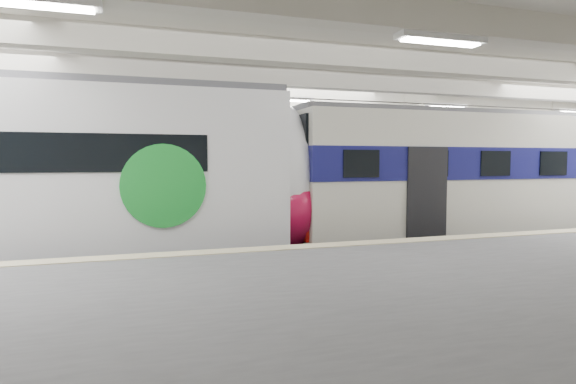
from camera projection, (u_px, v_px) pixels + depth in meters
name	position (u px, v px, depth m)	size (l,w,h in m)	color
station_hall	(335.00, 149.00, 12.04)	(36.00, 24.00, 5.75)	black
modern_emu	(53.00, 184.00, 11.65)	(15.29, 3.15, 4.86)	white
older_rer	(488.00, 179.00, 15.68)	(13.62, 3.01, 4.49)	beige
far_train	(71.00, 181.00, 16.82)	(13.56, 3.17, 4.32)	white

